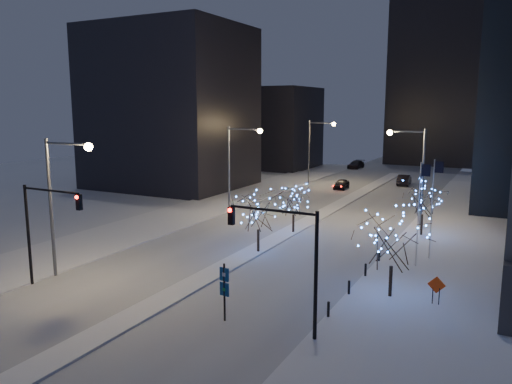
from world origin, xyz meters
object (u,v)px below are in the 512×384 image
Objects in this scene: construction_sign at (436,287)px; car_near at (341,184)px; wayfinding_sign at (224,286)px; holiday_tree_median_near at (258,211)px; street_lamp_w_mid at (237,157)px; holiday_tree_median_far at (294,202)px; holiday_tree_plaza_far at (423,199)px; traffic_signal_west at (43,220)px; holiday_tree_plaza_near at (393,239)px; traffic_signal_east at (288,250)px; street_lamp_w_far at (315,143)px; car_far at (356,165)px; street_lamp_w_near at (60,189)px; car_mid at (404,180)px; street_lamp_east at (414,164)px.

car_near is at bearing 112.89° from construction_sign.
car_near is 1.25× the size of wayfinding_sign.
street_lamp_w_mid is at bearing 125.91° from holiday_tree_median_near.
street_lamp_w_mid is 11.47m from holiday_tree_median_far.
traffic_signal_west is at bearing -127.80° from holiday_tree_plaza_far.
traffic_signal_west reaches higher than holiday_tree_median_near.
holiday_tree_median_far is at bearing -157.73° from holiday_tree_plaza_far.
holiday_tree_median_near is (9.44, -13.03, -2.87)m from street_lamp_w_mid.
holiday_tree_median_far is (8.94, 21.43, -1.64)m from traffic_signal_west.
street_lamp_w_mid is at bearing -105.93° from car_near.
holiday_tree_plaza_near is 1.22× the size of holiday_tree_plaza_far.
construction_sign is (23.89, 8.84, -3.53)m from traffic_signal_west.
traffic_signal_east reaches higher than car_near.
street_lamp_w_far is 2.91× the size of wayfinding_sign.
car_far is at bearing 90.43° from traffic_signal_west.
street_lamp_w_near reaches higher than wayfinding_sign.
street_lamp_w_near is 1.88× the size of car_far.
street_lamp_w_far is at bearing 107.15° from holiday_tree_median_far.
street_lamp_w_near is 1.94× the size of holiday_tree_plaza_far.
street_lamp_w_mid is 30.86m from construction_sign.
holiday_tree_plaza_near is (21.59, 6.90, -2.53)m from street_lamp_w_near.
holiday_tree_median_near is 3.02× the size of construction_sign.
car_mid is at bearing 44.48° from car_near.
construction_sign is (14.95, -5.13, -2.40)m from holiday_tree_median_near.
car_near is 44.81m from construction_sign.
holiday_tree_median_far is (9.44, -5.57, -3.38)m from street_lamp_w_mid.
street_lamp_east is 1.59× the size of holiday_tree_plaza_near.
street_lamp_w_near is 21.86m from holiday_tree_median_far.
holiday_tree_median_far is (-8.44, 20.43, -1.64)m from traffic_signal_east.
holiday_tree_median_far reaches higher than car_near.
street_lamp_w_near is at bearing 103.96° from traffic_signal_west.
holiday_tree_median_near is at bearing -90.00° from holiday_tree_median_far.
street_lamp_w_mid is at bearing -86.10° from car_far.
traffic_signal_east is 1.29× the size of holiday_tree_median_near.
car_far is 0.98× the size of holiday_tree_median_near.
holiday_tree_plaza_near is at bearing -39.98° from street_lamp_w_mid.
holiday_tree_median_far is 12.17m from holiday_tree_plaza_far.
traffic_signal_west is 25.72m from construction_sign.
traffic_signal_east is 1.36× the size of holiday_tree_plaza_far.
holiday_tree_plaza_near is 17.16m from holiday_tree_plaza_far.
car_near is at bearing 104.60° from traffic_signal_east.
car_mid is 0.97× the size of holiday_tree_plaza_far.
wayfinding_sign is (1.05, -56.56, 1.29)m from car_mid.
street_lamp_w_near is 31.85m from holiday_tree_plaza_far.
traffic_signal_east is 3.91× the size of construction_sign.
wayfinding_sign is at bearing -70.86° from holiday_tree_median_near.
street_lamp_w_far is 2.32× the size of car_near.
traffic_signal_west is (0.50, -52.00, -1.74)m from street_lamp_w_far.
street_lamp_east is (19.02, -22.00, -0.05)m from street_lamp_w_far.
holiday_tree_plaza_far is at bearing 22.27° from holiday_tree_median_far.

